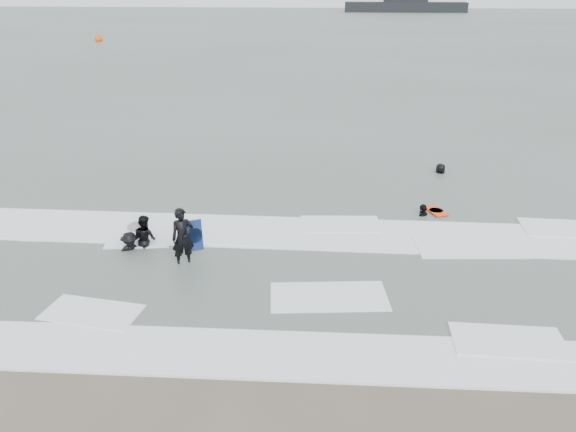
# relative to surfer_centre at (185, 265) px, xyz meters

# --- Properties ---
(ground) EXTENTS (320.00, 320.00, 0.00)m
(ground) POSITION_rel_surfer_centre_xyz_m (3.01, -3.59, 0.00)
(ground) COLOR brown
(ground) RESTS_ON ground
(sea) EXTENTS (320.00, 320.00, 0.00)m
(sea) POSITION_rel_surfer_centre_xyz_m (3.01, 76.41, 0.06)
(sea) COLOR #47544C
(sea) RESTS_ON ground
(surfer_centre) EXTENTS (0.80, 0.71, 1.84)m
(surfer_centre) POSITION_rel_surfer_centre_xyz_m (0.00, 0.00, 0.00)
(surfer_centre) COLOR black
(surfer_centre) RESTS_ON ground
(surfer_wading) EXTENTS (1.00, 0.93, 1.63)m
(surfer_wading) POSITION_rel_surfer_centre_xyz_m (-1.56, 1.14, 0.00)
(surfer_wading) COLOR black
(surfer_wading) RESTS_ON ground
(surfer_breaker) EXTENTS (1.12, 1.03, 1.52)m
(surfer_breaker) POSITION_rel_surfer_centre_xyz_m (-1.92, 0.72, 0.00)
(surfer_breaker) COLOR black
(surfer_breaker) RESTS_ON ground
(surfer_right_near) EXTENTS (0.89, 0.98, 1.61)m
(surfer_right_near) POSITION_rel_surfer_centre_xyz_m (7.69, 4.37, 0.00)
(surfer_right_near) COLOR black
(surfer_right_near) RESTS_ON ground
(surfer_right_far) EXTENTS (0.87, 0.65, 1.62)m
(surfer_right_far) POSITION_rel_surfer_centre_xyz_m (9.12, 9.24, 0.00)
(surfer_right_far) COLOR black
(surfer_right_far) RESTS_ON ground
(surf_foam) EXTENTS (30.03, 9.06, 0.09)m
(surf_foam) POSITION_rel_surfer_centre_xyz_m (3.01, 0.11, 0.04)
(surf_foam) COLOR white
(surf_foam) RESTS_ON ground
(bodyboards) EXTENTS (10.92, 5.06, 1.25)m
(bodyboards) POSITION_rel_surfer_centre_xyz_m (2.20, 2.13, 0.50)
(bodyboards) COLOR #10224F
(bodyboards) RESTS_ON ground
(buoy) EXTENTS (1.00, 1.00, 1.65)m
(buoy) POSITION_rel_surfer_centre_xyz_m (-27.34, 61.91, 0.42)
(buoy) COLOR #F64B0A
(buoy) RESTS_ON ground
(vessel_horizon) EXTENTS (29.94, 5.35, 4.06)m
(vessel_horizon) POSITION_rel_surfer_centre_xyz_m (21.82, 136.62, 1.51)
(vessel_horizon) COLOR black
(vessel_horizon) RESTS_ON ground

